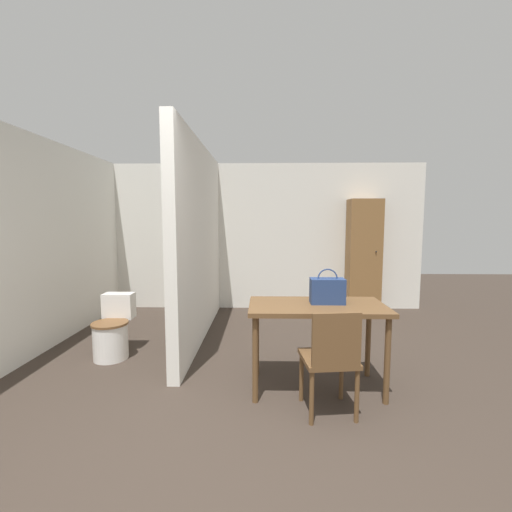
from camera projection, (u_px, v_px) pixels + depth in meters
ground_plane at (234, 482)px, 2.01m from camera, size 16.00×16.00×0.00m
wall_back at (254, 237)px, 5.96m from camera, size 5.78×0.12×2.50m
wall_left at (37, 245)px, 3.94m from camera, size 0.12×5.05×2.50m
partition_wall at (200, 242)px, 4.48m from camera, size 0.12×2.90×2.50m
dining_table at (317, 315)px, 3.07m from camera, size 1.22×0.64×0.78m
wooden_chair at (331, 357)px, 2.65m from camera, size 0.45×0.45×0.86m
toilet at (113, 332)px, 3.85m from camera, size 0.39×0.54×0.68m
handbag at (327, 291)px, 3.09m from camera, size 0.31×0.16×0.32m
wooden_cabinet at (363, 256)px, 5.69m from camera, size 0.53×0.39×1.88m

